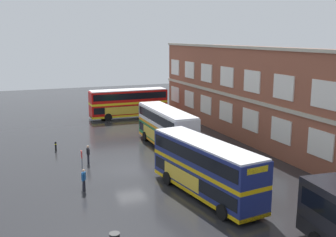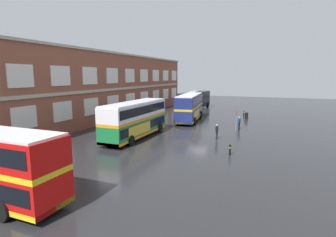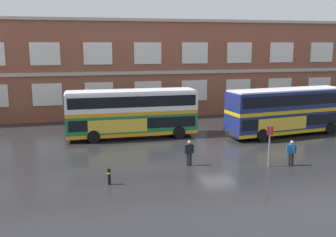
# 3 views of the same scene
# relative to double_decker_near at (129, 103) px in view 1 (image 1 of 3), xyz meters

# --- Properties ---
(ground_plane) EXTENTS (120.00, 120.00, 0.00)m
(ground_plane) POSITION_rel_double_decker_near_xyz_m (22.53, -4.28, -2.15)
(ground_plane) COLOR #232326
(brick_terminal_building) EXTENTS (56.96, 8.19, 10.50)m
(brick_terminal_building) POSITION_rel_double_decker_near_xyz_m (24.86, 11.69, 2.96)
(brick_terminal_building) COLOR brown
(brick_terminal_building) RESTS_ON ground
(double_decker_near) EXTENTS (2.91, 11.01, 4.07)m
(double_decker_near) POSITION_rel_double_decker_near_xyz_m (0.00, 0.00, 0.00)
(double_decker_near) COLOR red
(double_decker_near) RESTS_ON ground
(double_decker_middle) EXTENTS (11.01, 2.91, 4.07)m
(double_decker_middle) POSITION_rel_double_decker_near_xyz_m (16.73, -0.69, 0.00)
(double_decker_middle) COLOR #197038
(double_decker_middle) RESTS_ON ground
(double_decker_far) EXTENTS (11.25, 4.06, 4.07)m
(double_decker_far) POSITION_rel_double_decker_near_xyz_m (30.09, -2.86, 0.00)
(double_decker_far) COLOR navy
(double_decker_far) RESTS_ON ground
(waiting_passenger) EXTENTS (0.63, 0.24, 1.70)m
(waiting_passenger) POSITION_rel_double_decker_near_xyz_m (19.29, -9.40, -1.22)
(waiting_passenger) COLOR black
(waiting_passenger) RESTS_ON ground
(second_passenger) EXTENTS (0.62, 0.39, 1.70)m
(second_passenger) POSITION_rel_double_decker_near_xyz_m (25.84, -10.94, -1.22)
(second_passenger) COLOR black
(second_passenger) RESTS_ON ground
(bus_stand_flag) EXTENTS (0.44, 0.10, 2.70)m
(bus_stand_flag) POSITION_rel_double_decker_near_xyz_m (24.31, -10.78, -0.51)
(bus_stand_flag) COLOR slate
(bus_stand_flag) RESTS_ON ground
(safety_bollard_east) EXTENTS (0.19, 0.19, 0.95)m
(safety_bollard_east) POSITION_rel_double_decker_near_xyz_m (13.86, -11.73, -1.66)
(safety_bollard_east) COLOR black
(safety_bollard_east) RESTS_ON ground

